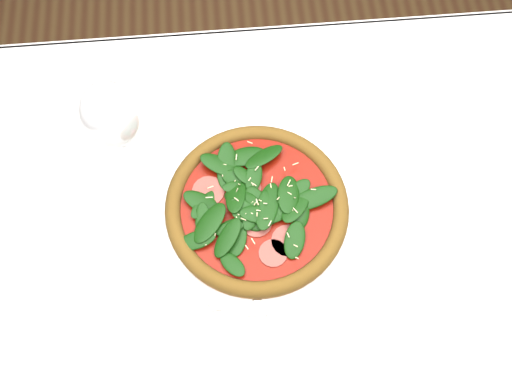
{
  "coord_description": "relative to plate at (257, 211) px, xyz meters",
  "views": [
    {
      "loc": [
        -0.09,
        -0.33,
        1.64
      ],
      "look_at": [
        -0.06,
        0.05,
        0.77
      ],
      "focal_mm": 40.0,
      "sensor_mm": 36.0,
      "label": 1
    }
  ],
  "objects": [
    {
      "name": "dining_table",
      "position": [
        0.06,
        -0.02,
        -0.11
      ],
      "size": [
        1.21,
        0.81,
        0.75
      ],
      "color": "silver",
      "rests_on": "ground"
    },
    {
      "name": "pizza",
      "position": [
        -0.0,
        -0.0,
        0.02
      ],
      "size": [
        0.34,
        0.34,
        0.04
      ],
      "rotation": [
        0.0,
        0.0,
        -0.11
      ],
      "color": "#9B6225",
      "rests_on": "plate"
    },
    {
      "name": "saucer_far",
      "position": [
        0.35,
        0.11,
        -0.0
      ],
      "size": [
        0.14,
        0.14,
        0.01
      ],
      "color": "white",
      "rests_on": "dining_table"
    },
    {
      "name": "plate",
      "position": [
        0.0,
        0.0,
        0.0
      ],
      "size": [
        0.35,
        0.35,
        0.02
      ],
      "color": "white",
      "rests_on": "dining_table"
    },
    {
      "name": "ground",
      "position": [
        0.06,
        -0.02,
        -0.76
      ],
      "size": [
        6.0,
        6.0,
        0.0
      ],
      "primitive_type": "plane",
      "color": "brown",
      "rests_on": "ground"
    },
    {
      "name": "fork",
      "position": [
        -0.02,
        -0.1,
        0.01
      ],
      "size": [
        0.05,
        0.14,
        0.0
      ],
      "rotation": [
        0.0,
        0.0,
        0.21
      ],
      "color": "silver",
      "rests_on": "napkin"
    },
    {
      "name": "napkin",
      "position": [
        -0.02,
        -0.12,
        -0.0
      ],
      "size": [
        0.14,
        0.08,
        0.01
      ],
      "primitive_type": "cube",
      "rotation": [
        0.0,
        0.0,
        0.11
      ],
      "color": "silver",
      "rests_on": "dining_table"
    },
    {
      "name": "wine_glass",
      "position": [
        -0.21,
        0.11,
        0.15
      ],
      "size": [
        0.09,
        0.09,
        0.23
      ],
      "color": "white",
      "rests_on": "dining_table"
    }
  ]
}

